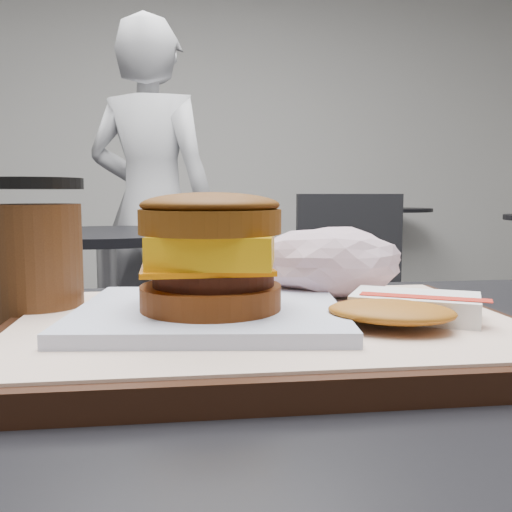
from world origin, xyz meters
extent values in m
cube|color=silver|center=(0.00, 5.00, 1.50)|extent=(8.00, 0.10, 3.00)
cube|color=black|center=(0.00, 0.00, 0.75)|extent=(0.80, 0.60, 0.04)
cube|color=black|center=(-0.03, 0.03, 0.78)|extent=(0.38, 0.28, 0.02)
cube|color=silver|center=(-0.03, 0.03, 0.79)|extent=(0.36, 0.26, 0.00)
cube|color=white|center=(-0.07, 0.03, 0.80)|extent=(0.21, 0.19, 0.01)
cylinder|color=#632D0E|center=(-0.07, 0.02, 0.81)|extent=(0.11, 0.11, 0.02)
cylinder|color=black|center=(-0.07, 0.02, 0.82)|extent=(0.10, 0.10, 0.01)
cube|color=orange|center=(-0.07, 0.02, 0.83)|extent=(0.09, 0.09, 0.00)
cube|color=#E4AD0E|center=(-0.07, 0.02, 0.84)|extent=(0.10, 0.10, 0.02)
cylinder|color=brown|center=(-0.07, 0.02, 0.86)|extent=(0.11, 0.11, 0.02)
ellipsoid|color=#64360E|center=(-0.07, 0.02, 0.87)|extent=(0.11, 0.11, 0.02)
cube|color=white|center=(0.08, 0.01, 0.80)|extent=(0.11, 0.09, 0.02)
cube|color=red|center=(0.08, 0.00, 0.81)|extent=(0.09, 0.05, 0.00)
ellipsoid|color=#AF6A1C|center=(0.05, -0.02, 0.80)|extent=(0.10, 0.09, 0.01)
cylinder|color=#422310|center=(-0.21, 0.10, 0.82)|extent=(0.07, 0.07, 0.10)
cylinder|color=black|center=(-0.21, 0.10, 0.89)|extent=(0.08, 0.08, 0.01)
cylinder|color=black|center=(-0.35, 1.65, 0.01)|extent=(0.44, 0.44, 0.02)
cylinder|color=#A5A5AA|center=(-0.35, 1.65, 0.37)|extent=(0.07, 0.07, 0.70)
cylinder|color=black|center=(-0.35, 1.65, 0.73)|extent=(0.70, 0.70, 0.03)
cube|color=silver|center=(-0.48, 1.54, 0.75)|extent=(0.13, 0.13, 0.00)
cylinder|color=#B5B5BA|center=(0.34, 1.65, 0.22)|extent=(0.06, 0.06, 0.44)
cube|color=black|center=(0.34, 1.65, 0.46)|extent=(0.43, 0.43, 0.04)
cube|color=black|center=(0.53, 1.65, 0.68)|extent=(0.40, 0.04, 0.40)
imported|color=#BBBBBF|center=(-0.22, 2.21, 0.82)|extent=(0.70, 0.59, 1.63)
cylinder|color=black|center=(1.80, 4.50, 0.01)|extent=(0.40, 0.40, 0.02)
cylinder|color=#A5A5AA|center=(1.80, 4.50, 0.37)|extent=(0.06, 0.06, 0.70)
cylinder|color=black|center=(1.80, 4.50, 0.73)|extent=(0.66, 0.66, 0.03)
camera|label=1|loc=(-0.09, -0.38, 0.88)|focal=40.00mm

